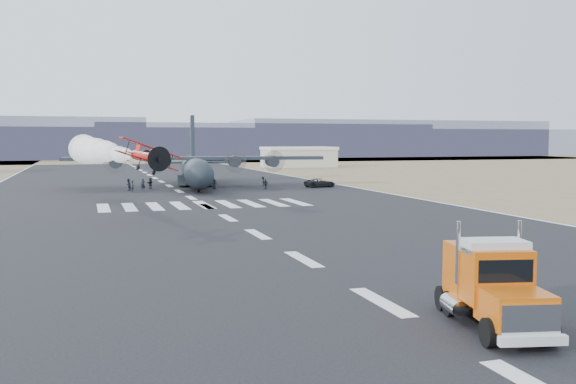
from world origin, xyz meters
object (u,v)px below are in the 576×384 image
crew_h (205,183)px  crew_g (133,186)px  crew_f (150,183)px  semi_truck (492,284)px  crew_a (143,184)px  hangar_right (299,157)px  aerobatic_biplane (147,156)px  support_vehicle (320,183)px  crew_c (263,181)px  transport_aircraft (195,167)px  crew_b (128,185)px  crew_d (266,184)px  crew_e (215,184)px

crew_h → crew_g: bearing=171.7°
crew_h → crew_f: bearing=146.0°
semi_truck → crew_a: bearing=107.9°
semi_truck → crew_a: (-7.91, 80.50, -0.93)m
hangar_right → aerobatic_biplane: 126.94m
support_vehicle → crew_c: crew_c is taller
hangar_right → crew_h: (-40.68, -71.83, -2.16)m
crew_c → crew_f: (-19.33, -0.60, 0.08)m
hangar_right → transport_aircraft: size_ratio=0.47×
semi_truck → transport_aircraft: transport_aircraft is taller
aerobatic_biplane → crew_h: size_ratio=3.82×
aerobatic_biplane → crew_f: size_ratio=3.58×
crew_b → crew_d: bearing=111.5°
crew_a → hangar_right: bearing=54.6°
support_vehicle → crew_e: crew_e is taller
aerobatic_biplane → crew_b: size_ratio=3.45×
hangar_right → support_vehicle: bearing=-106.0°
crew_b → crew_f: crew_b is taller
crew_f → crew_a: bearing=11.2°
hangar_right → semi_truck: (-43.30, -155.23, -1.14)m
crew_f → crew_g: crew_f is taller
crew_d → crew_h: (-8.88, 5.87, 0.02)m
crew_f → crew_h: crew_f is taller
crew_b → semi_truck: bearing=37.3°
crew_a → crew_d: 19.64m
hangar_right → crew_b: size_ratio=10.90×
hangar_right → crew_b: (-53.48, -74.43, -2.07)m
support_vehicle → crew_c: size_ratio=3.22×
crew_g → crew_h: 13.69m
aerobatic_biplane → crew_f: aerobatic_biplane is taller
crew_b → crew_c: size_ratio=1.14×
crew_b → crew_g: (0.44, -3.28, -0.04)m
support_vehicle → crew_c: 10.16m
aerobatic_biplane → crew_e: bearing=60.5°
crew_a → support_vehicle: bearing=-5.0°
crew_a → crew_d: (19.42, -2.97, -0.12)m
semi_truck → crew_e: semi_truck is taller
crew_d → crew_f: size_ratio=0.91×
hangar_right → crew_d: (-31.80, -77.70, -2.19)m
hangar_right → crew_g: size_ratio=11.38×
support_vehicle → crew_c: (-8.51, 5.56, 0.09)m
crew_b → crew_h: (12.80, 2.59, -0.09)m
crew_h → support_vehicle: bearing=-48.5°
crew_b → crew_d: (21.68, -3.28, -0.12)m
crew_b → crew_g: bearing=37.7°
crew_d → crew_f: (-17.99, 5.91, 0.08)m
crew_c → crew_d: (-1.34, -6.52, -0.00)m
transport_aircraft → crew_a: (-9.49, -6.81, -2.31)m
crew_a → crew_g: 3.49m
hangar_right → crew_c: hangar_right is taller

